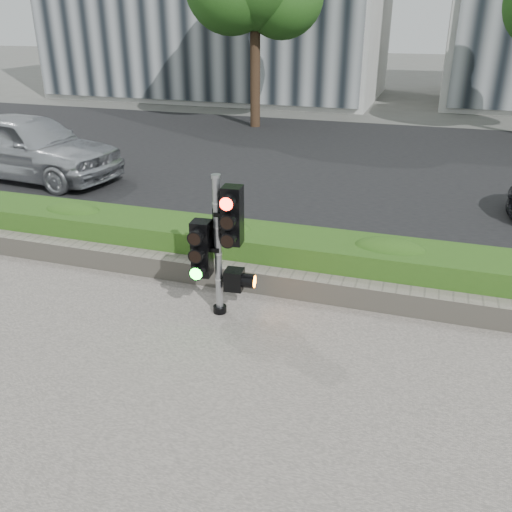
# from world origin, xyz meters

# --- Properties ---
(ground) EXTENTS (120.00, 120.00, 0.00)m
(ground) POSITION_xyz_m (0.00, 0.00, 0.00)
(ground) COLOR #51514C
(ground) RESTS_ON ground
(road) EXTENTS (60.00, 13.00, 0.02)m
(road) POSITION_xyz_m (0.00, 10.00, 0.01)
(road) COLOR black
(road) RESTS_ON ground
(curb) EXTENTS (60.00, 0.25, 0.12)m
(curb) POSITION_xyz_m (0.00, 3.15, 0.06)
(curb) COLOR gray
(curb) RESTS_ON ground
(stone_wall) EXTENTS (12.00, 0.32, 0.34)m
(stone_wall) POSITION_xyz_m (0.00, 1.90, 0.20)
(stone_wall) COLOR gray
(stone_wall) RESTS_ON sidewalk
(hedge) EXTENTS (12.00, 1.00, 0.68)m
(hedge) POSITION_xyz_m (0.00, 2.55, 0.37)
(hedge) COLOR #59962E
(hedge) RESTS_ON sidewalk
(traffic_signal) EXTENTS (0.70, 0.53, 1.99)m
(traffic_signal) POSITION_xyz_m (-0.62, 1.10, 1.13)
(traffic_signal) COLOR black
(traffic_signal) RESTS_ON sidewalk
(car_silver) EXTENTS (5.01, 2.42, 1.65)m
(car_silver) POSITION_xyz_m (-7.71, 6.02, 0.84)
(car_silver) COLOR silver
(car_silver) RESTS_ON road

